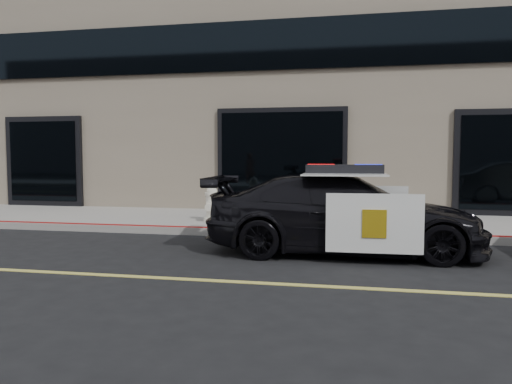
# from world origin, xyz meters

# --- Properties ---
(ground) EXTENTS (120.00, 120.00, 0.00)m
(ground) POSITION_xyz_m (0.00, 0.00, 0.00)
(ground) COLOR black
(ground) RESTS_ON ground
(sidewalk_n) EXTENTS (60.00, 3.50, 0.15)m
(sidewalk_n) POSITION_xyz_m (0.00, 5.25, 0.07)
(sidewalk_n) COLOR gray
(sidewalk_n) RESTS_ON ground
(building_n) EXTENTS (60.00, 7.00, 12.00)m
(building_n) POSITION_xyz_m (0.00, 10.50, 6.00)
(building_n) COLOR #756856
(building_n) RESTS_ON ground
(police_car) EXTENTS (2.19, 4.61, 1.48)m
(police_car) POSITION_xyz_m (0.77, 2.21, 0.66)
(police_car) COLOR black
(police_car) RESTS_ON ground
(fire_hydrant) EXTENTS (0.37, 0.51, 0.81)m
(fire_hydrant) POSITION_xyz_m (-2.20, 4.55, 0.53)
(fire_hydrant) COLOR white
(fire_hydrant) RESTS_ON sidewalk_n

